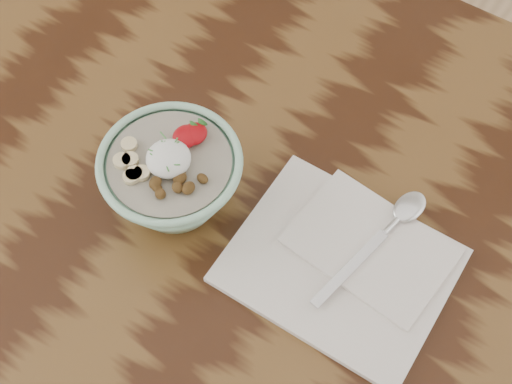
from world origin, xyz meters
The scene contains 4 objects.
table centered at (0.00, 0.00, 65.70)cm, with size 160.00×90.00×75.00cm.
breakfast_bowl centered at (8.61, -6.48, 80.83)cm, with size 17.10×17.10×11.66cm.
napkin centered at (30.74, -2.37, 75.65)cm, with size 25.54×21.45×1.56cm.
spoon centered at (33.29, 4.86, 77.00)cm, with size 6.09×20.26×1.06cm.
Camera 1 is at (41.00, -37.87, 153.61)cm, focal length 50.00 mm.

